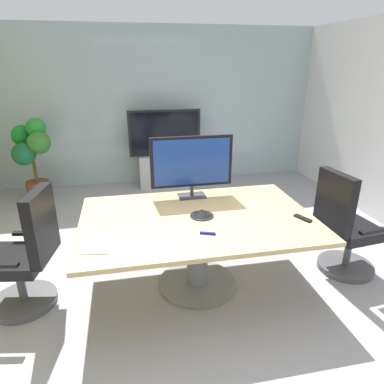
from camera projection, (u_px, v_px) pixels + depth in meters
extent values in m
plane|color=#99999E|center=(196.00, 282.00, 3.38)|extent=(7.44, 7.44, 0.00)
cube|color=#9EB2B7|center=(158.00, 107.00, 5.85)|extent=(5.55, 0.10, 2.61)
cube|color=tan|center=(197.00, 219.00, 3.09)|extent=(2.10, 1.36, 0.04)
cylinder|color=slate|center=(197.00, 254.00, 3.22)|extent=(0.20, 0.20, 0.69)
cylinder|color=slate|center=(197.00, 283.00, 3.34)|extent=(0.76, 0.76, 0.03)
cylinder|color=#4C4C51|center=(25.00, 301.00, 3.06)|extent=(0.56, 0.56, 0.06)
cylinder|color=#4C4C51|center=(20.00, 282.00, 2.99)|extent=(0.07, 0.07, 0.36)
cube|color=black|center=(16.00, 260.00, 2.91)|extent=(0.56, 0.56, 0.10)
cube|color=black|center=(41.00, 225.00, 2.80)|extent=(0.17, 0.46, 0.60)
cube|color=black|center=(28.00, 233.00, 3.11)|extent=(0.28, 0.10, 0.03)
cube|color=black|center=(0.00, 265.00, 2.62)|extent=(0.28, 0.10, 0.03)
cylinder|color=#4C4C51|center=(345.00, 266.00, 3.58)|extent=(0.56, 0.56, 0.06)
cylinder|color=#4C4C51|center=(348.00, 249.00, 3.51)|extent=(0.07, 0.07, 0.36)
cube|color=black|center=(352.00, 230.00, 3.43)|extent=(0.53, 0.53, 0.10)
cube|color=black|center=(335.00, 203.00, 3.23)|extent=(0.14, 0.46, 0.60)
cube|color=black|center=(373.00, 231.00, 3.15)|extent=(0.28, 0.08, 0.03)
cube|color=black|center=(334.00, 209.00, 3.61)|extent=(0.28, 0.08, 0.03)
cube|color=#333338|center=(192.00, 196.00, 3.55)|extent=(0.28, 0.18, 0.02)
cylinder|color=#333338|center=(192.00, 191.00, 3.53)|extent=(0.04, 0.04, 0.10)
cube|color=black|center=(192.00, 162.00, 3.43)|extent=(0.84, 0.04, 0.52)
cube|color=navy|center=(192.00, 162.00, 3.41)|extent=(0.77, 0.01, 0.47)
cube|color=#B7BABC|center=(166.00, 170.00, 5.91)|extent=(0.90, 0.36, 0.55)
cube|color=black|center=(165.00, 133.00, 5.66)|extent=(1.20, 0.06, 0.76)
cube|color=black|center=(165.00, 133.00, 5.62)|extent=(1.12, 0.01, 0.69)
cylinder|color=brown|center=(38.00, 190.00, 5.34)|extent=(0.34, 0.34, 0.30)
cylinder|color=brown|center=(35.00, 168.00, 5.20)|extent=(0.05, 0.05, 0.44)
sphere|color=#278931|center=(36.00, 128.00, 4.99)|extent=(0.28, 0.28, 0.28)
sphere|color=#266C22|center=(36.00, 145.00, 5.24)|extent=(0.21, 0.21, 0.21)
sphere|color=#18892A|center=(22.00, 136.00, 5.14)|extent=(0.32, 0.32, 0.32)
sphere|color=#1D6A36|center=(24.00, 150.00, 5.10)|extent=(0.24, 0.24, 0.24)
sphere|color=#185D32|center=(24.00, 154.00, 4.92)|extent=(0.33, 0.33, 0.33)
sphere|color=#307329|center=(39.00, 143.00, 4.92)|extent=(0.33, 0.33, 0.33)
cone|color=black|center=(202.00, 213.00, 3.09)|extent=(0.19, 0.19, 0.07)
cylinder|color=black|center=(202.00, 216.00, 3.10)|extent=(0.22, 0.22, 0.01)
cube|color=black|center=(303.00, 218.00, 3.04)|extent=(0.11, 0.18, 0.02)
cube|color=#1919A5|center=(208.00, 233.00, 2.78)|extent=(0.13, 0.06, 0.02)
cube|color=white|center=(99.00, 244.00, 2.63)|extent=(0.27, 0.34, 0.01)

